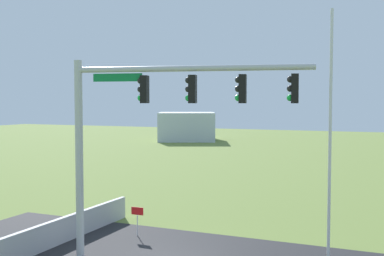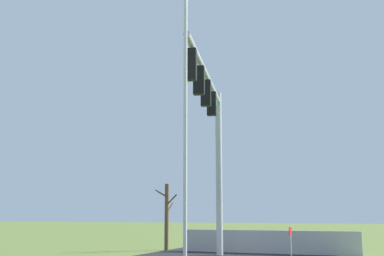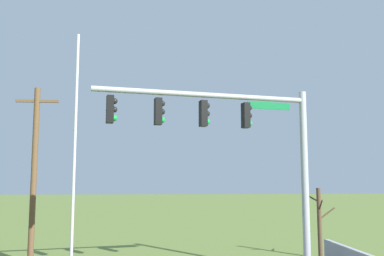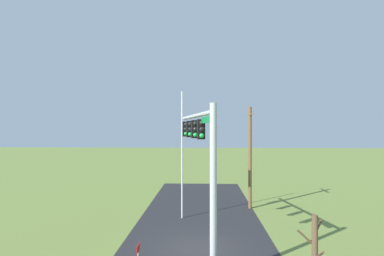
# 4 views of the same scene
# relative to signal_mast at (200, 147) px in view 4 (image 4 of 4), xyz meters

# --- Properties ---
(ground_plane) EXTENTS (160.00, 160.00, 0.00)m
(ground_plane) POSITION_rel_signal_mast_xyz_m (-0.66, -0.13, -5.20)
(ground_plane) COLOR olive
(road_surface) EXTENTS (28.00, 8.00, 0.01)m
(road_surface) POSITION_rel_signal_mast_xyz_m (-4.66, -0.13, -5.20)
(road_surface) COLOR #232326
(road_surface) RESTS_ON ground_plane
(signal_mast) EXTENTS (8.21, 1.92, 7.10)m
(signal_mast) POSITION_rel_signal_mast_xyz_m (0.00, 0.00, 0.00)
(signal_mast) COLOR #B2B5BA
(signal_mast) RESTS_ON ground_plane
(flagpole) EXTENTS (0.10, 0.10, 8.60)m
(flagpole) POSITION_rel_signal_mast_xyz_m (-5.87, -1.29, -0.90)
(flagpole) COLOR silver
(flagpole) RESTS_ON ground_plane
(utility_pole) EXTENTS (1.90, 0.26, 7.74)m
(utility_pole) POSITION_rel_signal_mast_xyz_m (-8.58, 3.71, -1.17)
(utility_pole) COLOR brown
(utility_pole) RESTS_ON ground_plane
(open_sign) EXTENTS (0.56, 0.04, 1.22)m
(open_sign) POSITION_rel_signal_mast_xyz_m (2.05, -2.58, -4.29)
(open_sign) COLOR silver
(open_sign) RESTS_ON ground_plane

